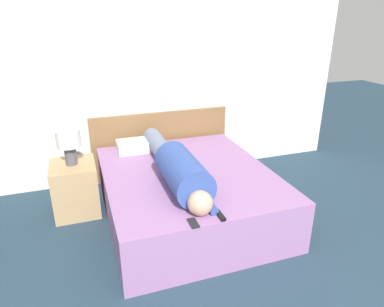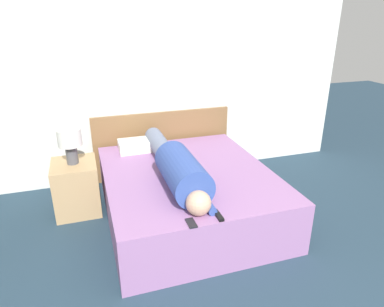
{
  "view_description": "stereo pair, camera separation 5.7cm",
  "coord_description": "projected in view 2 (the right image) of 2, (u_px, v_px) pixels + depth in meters",
  "views": [
    {
      "loc": [
        -0.85,
        -0.71,
        1.97
      ],
      "look_at": [
        0.13,
        2.1,
        0.75
      ],
      "focal_mm": 32.0,
      "sensor_mm": 36.0,
      "label": 1
    },
    {
      "loc": [
        -0.79,
        -0.73,
        1.97
      ],
      "look_at": [
        0.13,
        2.1,
        0.75
      ],
      "focal_mm": 32.0,
      "sensor_mm": 36.0,
      "label": 2
    }
  ],
  "objects": [
    {
      "name": "nightstand",
      "position": [
        76.0,
        187.0,
        3.62
      ],
      "size": [
        0.45,
        0.5,
        0.55
      ],
      "color": "tan",
      "rests_on": "ground_plane"
    },
    {
      "name": "cell_phone",
      "position": [
        191.0,
        223.0,
        2.58
      ],
      "size": [
        0.06,
        0.13,
        0.01
      ],
      "color": "black",
      "rests_on": "bed"
    },
    {
      "name": "tv_remote",
      "position": [
        218.0,
        215.0,
        2.66
      ],
      "size": [
        0.04,
        0.15,
        0.02
      ],
      "color": "black",
      "rests_on": "bed"
    },
    {
      "name": "headboard",
      "position": [
        163.0,
        144.0,
        4.4
      ],
      "size": [
        1.75,
        0.04,
        0.84
      ],
      "color": "brown",
      "rests_on": "ground_plane"
    },
    {
      "name": "pillow_near_headboard",
      "position": [
        141.0,
        145.0,
        3.97
      ],
      "size": [
        0.51,
        0.28,
        0.12
      ],
      "color": "silver",
      "rests_on": "bed"
    },
    {
      "name": "person_lying",
      "position": [
        177.0,
        166.0,
        3.2
      ],
      "size": [
        0.34,
        1.79,
        0.34
      ],
      "color": "tan",
      "rests_on": "bed"
    },
    {
      "name": "wall_back",
      "position": [
        149.0,
        75.0,
        4.09
      ],
      "size": [
        5.24,
        0.06,
        2.6
      ],
      "color": "silver",
      "rests_on": "ground_plane"
    },
    {
      "name": "bed",
      "position": [
        188.0,
        193.0,
        3.53
      ],
      "size": [
        1.63,
        1.91,
        0.5
      ],
      "color": "#936699",
      "rests_on": "ground_plane"
    },
    {
      "name": "table_lamp",
      "position": [
        70.0,
        141.0,
        3.42
      ],
      "size": [
        0.24,
        0.24,
        0.37
      ],
      "color": "#4C4C51",
      "rests_on": "nightstand"
    }
  ]
}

